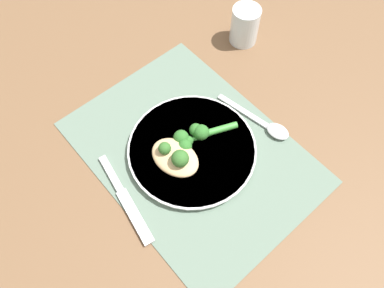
{
  "coord_description": "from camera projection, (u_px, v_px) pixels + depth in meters",
  "views": [
    {
      "loc": [
        -0.27,
        0.23,
        0.66
      ],
      "look_at": [
        0.0,
        0.0,
        0.03
      ],
      "focal_mm": 35.0,
      "sensor_mm": 36.0,
      "label": 1
    }
  ],
  "objects": [
    {
      "name": "knife",
      "position": [
        124.0,
        196.0,
        0.69
      ],
      "size": [
        0.2,
        0.05,
        0.01
      ],
      "rotation": [
        0.0,
        0.0,
        1.4
      ],
      "color": "silver",
      "rests_on": "placemat"
    },
    {
      "name": "broccoli_stalk_right",
      "position": [
        187.0,
        141.0,
        0.72
      ],
      "size": [
        0.07,
        0.12,
        0.03
      ],
      "rotation": [
        0.0,
        0.0,
        5.93
      ],
      "color": "#3D8E38",
      "rests_on": "plate"
    },
    {
      "name": "pesto_dollop_secondary",
      "position": [
        180.0,
        158.0,
        0.68
      ],
      "size": [
        0.03,
        0.03,
        0.03
      ],
      "color": "#336628",
      "rests_on": "chicken_fillet"
    },
    {
      "name": "chicken_fillet",
      "position": [
        176.0,
        158.0,
        0.7
      ],
      "size": [
        0.11,
        0.09,
        0.03
      ],
      "rotation": [
        0.0,
        0.0,
        3.31
      ],
      "color": "tan",
      "rests_on": "plate"
    },
    {
      "name": "water_glass",
      "position": [
        245.0,
        25.0,
        0.86
      ],
      "size": [
        0.06,
        0.06,
        0.09
      ],
      "color": "silver",
      "rests_on": "ground_plane"
    },
    {
      "name": "pesto_dollop_primary",
      "position": [
        165.0,
        148.0,
        0.69
      ],
      "size": [
        0.02,
        0.02,
        0.02
      ],
      "color": "#336628",
      "rests_on": "chicken_fillet"
    },
    {
      "name": "ground_plane",
      "position": [
        192.0,
        152.0,
        0.75
      ],
      "size": [
        3.0,
        3.0,
        0.0
      ],
      "primitive_type": "plane",
      "color": "brown"
    },
    {
      "name": "spoon",
      "position": [
        269.0,
        126.0,
        0.77
      ],
      "size": [
        0.18,
        0.05,
        0.01
      ],
      "rotation": [
        0.0,
        0.0,
        1.75
      ],
      "color": "silver",
      "rests_on": "placemat"
    },
    {
      "name": "plate",
      "position": [
        192.0,
        149.0,
        0.74
      ],
      "size": [
        0.25,
        0.25,
        0.01
      ],
      "color": "white",
      "rests_on": "placemat"
    },
    {
      "name": "placemat",
      "position": [
        192.0,
        152.0,
        0.74
      ],
      "size": [
        0.48,
        0.35,
        0.0
      ],
      "color": "slate",
      "rests_on": "ground_plane"
    },
    {
      "name": "broccoli_stalk_front",
      "position": [
        204.0,
        131.0,
        0.73
      ],
      "size": [
        0.06,
        0.09,
        0.03
      ],
      "rotation": [
        0.0,
        0.0,
        5.88
      ],
      "color": "#3D8E38",
      "rests_on": "plate"
    }
  ]
}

